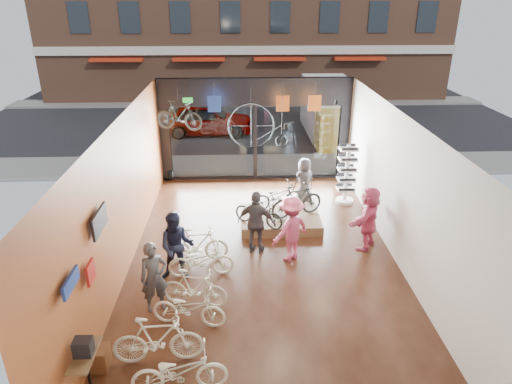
{
  "coord_description": "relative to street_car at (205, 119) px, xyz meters",
  "views": [
    {
      "loc": [
        -0.61,
        -10.34,
        6.53
      ],
      "look_at": [
        -0.15,
        1.4,
        1.4
      ],
      "focal_mm": 32.0,
      "sensor_mm": 36.0,
      "label": 1
    }
  ],
  "objects": [
    {
      "name": "hung_bike",
      "position": [
        -0.27,
        -7.8,
        2.13
      ],
      "size": [
        1.64,
        0.89,
        0.95
      ],
      "primitive_type": "imported",
      "rotation": [
        0.0,
        0.0,
        1.28
      ],
      "color": "black",
      "rests_on": "ceiling"
    },
    {
      "name": "customer_2",
      "position": [
        2.09,
        -11.49,
        0.1
      ],
      "size": [
        1.13,
        0.73,
        1.79
      ],
      "primitive_type": "imported",
      "rotation": [
        0.0,
        0.0,
        2.84
      ],
      "color": "#3F3F44",
      "rests_on": "ground_plane"
    },
    {
      "name": "street_car",
      "position": [
        0.0,
        0.0,
        0.0
      ],
      "size": [
        4.66,
        1.88,
        1.59
      ],
      "primitive_type": "imported",
      "rotation": [
        0.0,
        0.0,
        1.57
      ],
      "color": "gray",
      "rests_on": "street_road"
    },
    {
      "name": "ceiling",
      "position": [
        2.25,
        -12.0,
        3.03
      ],
      "size": [
        7.0,
        12.0,
        0.04
      ],
      "primitive_type": "cube",
      "color": "black",
      "rests_on": "ground"
    },
    {
      "name": "floor_bike_5",
      "position": [
        0.52,
        -11.9,
        -0.31
      ],
      "size": [
        1.62,
        0.54,
        0.96
      ],
      "primitive_type": "imported",
      "rotation": [
        0.0,
        0.0,
        1.62
      ],
      "color": "beige",
      "rests_on": "ground_plane"
    },
    {
      "name": "wall_merch",
      "position": [
        -1.13,
        -15.5,
        0.51
      ],
      "size": [
        0.4,
        2.4,
        2.6
      ],
      "primitive_type": null,
      "color": "navy",
      "rests_on": "wall_left"
    },
    {
      "name": "display_bike_right",
      "position": [
        2.83,
        -9.39,
        -0.08
      ],
      "size": [
        1.67,
        0.96,
        0.83
      ],
      "primitive_type": "imported",
      "rotation": [
        0.0,
        0.0,
        1.85
      ],
      "color": "black",
      "rests_on": "display_platform"
    },
    {
      "name": "sidewalk_far",
      "position": [
        2.25,
        7.0,
        -0.73
      ],
      "size": [
        30.0,
        2.0,
        0.12
      ],
      "primitive_type": "cube",
      "color": "slate",
      "rests_on": "ground"
    },
    {
      "name": "jersey_mid",
      "position": [
        3.18,
        -6.8,
        2.26
      ],
      "size": [
        0.45,
        0.03,
        0.55
      ],
      "primitive_type": "cube",
      "color": "#CC5919",
      "rests_on": "ceiling"
    },
    {
      "name": "penny_farthing",
      "position": [
        2.37,
        -7.8,
        1.71
      ],
      "size": [
        1.92,
        0.06,
        1.53
      ],
      "primitive_type": null,
      "color": "black",
      "rests_on": "ceiling"
    },
    {
      "name": "floor_bike_3",
      "position": [
        0.6,
        -13.79,
        -0.33
      ],
      "size": [
        1.59,
        0.74,
        0.92
      ],
      "primitive_type": "imported",
      "rotation": [
        0.0,
        0.0,
        1.36
      ],
      "color": "beige",
      "rests_on": "ground_plane"
    },
    {
      "name": "storefront",
      "position": [
        2.25,
        -6.0,
        1.11
      ],
      "size": [
        7.0,
        0.26,
        3.8
      ],
      "primitive_type": null,
      "color": "black",
      "rests_on": "ground"
    },
    {
      "name": "exit_sign",
      "position": [
        -0.15,
        -6.12,
        2.26
      ],
      "size": [
        0.35,
        0.06,
        0.18
      ],
      "primitive_type": "cube",
      "color": "#198C26",
      "rests_on": "storefront"
    },
    {
      "name": "floor_bike_1",
      "position": [
        0.06,
        -15.5,
        -0.27
      ],
      "size": [
        1.76,
        0.59,
        1.04
      ],
      "primitive_type": "imported",
      "rotation": [
        0.0,
        0.0,
        1.63
      ],
      "color": "beige",
      "rests_on": "ground_plane"
    },
    {
      "name": "customer_0",
      "position": [
        -0.26,
        -13.87,
        0.04
      ],
      "size": [
        0.71,
        0.58,
        1.66
      ],
      "primitive_type": "imported",
      "rotation": [
        0.0,
        0.0,
        0.35
      ],
      "color": "#3F3F44",
      "rests_on": "ground_plane"
    },
    {
      "name": "wall_right",
      "position": [
        5.77,
        -12.0,
        1.11
      ],
      "size": [
        0.04,
        12.0,
        3.8
      ],
      "primitive_type": "cube",
      "color": "beige",
      "rests_on": "ground"
    },
    {
      "name": "floor_bike_4",
      "position": [
        0.65,
        -12.58,
        -0.37
      ],
      "size": [
        1.67,
        0.7,
        0.85
      ],
      "primitive_type": "imported",
      "rotation": [
        0.0,
        0.0,
        1.65
      ],
      "color": "beige",
      "rests_on": "ground_plane"
    },
    {
      "name": "box_truck",
      "position": [
        6.16,
        -1.0,
        0.51
      ],
      "size": [
        2.21,
        6.62,
        2.61
      ],
      "primitive_type": null,
      "color": "silver",
      "rests_on": "street_road"
    },
    {
      "name": "ground_plane",
      "position": [
        2.25,
        -12.0,
        -0.81
      ],
      "size": [
        7.0,
        12.0,
        0.04
      ],
      "primitive_type": "cube",
      "color": "black",
      "rests_on": "ground"
    },
    {
      "name": "jersey_left",
      "position": [
        0.82,
        -6.8,
        2.26
      ],
      "size": [
        0.45,
        0.03,
        0.55
      ],
      "primitive_type": "cube",
      "color": "#1E3F99",
      "rests_on": "ceiling"
    },
    {
      "name": "customer_3",
      "position": [
        2.96,
        -11.91,
        0.11
      ],
      "size": [
        1.34,
        1.24,
        1.81
      ],
      "primitive_type": "imported",
      "rotation": [
        0.0,
        0.0,
        3.79
      ],
      "color": "#CC4C72",
      "rests_on": "ground_plane"
    },
    {
      "name": "floor_bike_0",
      "position": [
        0.54,
        -16.23,
        -0.35
      ],
      "size": [
        1.76,
        0.76,
        0.9
      ],
      "primitive_type": "imported",
      "rotation": [
        0.0,
        0.0,
        1.67
      ],
      "color": "beige",
      "rests_on": "ground_plane"
    },
    {
      "name": "wall_left",
      "position": [
        -1.27,
        -12.0,
        1.11
      ],
      "size": [
        0.04,
        12.0,
        3.8
      ],
      "primitive_type": "cube",
      "color": "#9B522A",
      "rests_on": "ground"
    },
    {
      "name": "sunglasses_rack",
      "position": [
        5.2,
        -8.38,
        0.22
      ],
      "size": [
        0.72,
        0.65,
        2.03
      ],
      "primitive_type": null,
      "rotation": [
        0.0,
        0.0,
        0.31
      ],
      "color": "white",
      "rests_on": "ground_plane"
    },
    {
      "name": "customer_5",
      "position": [
        5.16,
        -11.34,
        0.11
      ],
      "size": [
        1.4,
        1.68,
        1.81
      ],
      "primitive_type": "imported",
      "rotation": [
        0.0,
        0.0,
        4.1
      ],
      "color": "#CC4C72",
      "rests_on": "ground_plane"
    },
    {
      "name": "sidewalk_near",
      "position": [
        2.25,
        -4.8,
        -0.73
      ],
      "size": [
        30.0,
        2.4,
        0.12
      ],
      "primitive_type": "cube",
      "color": "slate",
      "rests_on": "ground"
    },
    {
      "name": "display_bike_left",
      "position": [
        2.19,
        -10.51,
        -0.09
      ],
      "size": [
        1.61,
        1.28,
        0.82
      ],
      "primitive_type": "imported",
      "rotation": [
        0.0,
        0.0,
        1.02
      ],
      "color": "black",
      "rests_on": "display_platform"
    },
    {
      "name": "jersey_right",
      "position": [
        4.29,
        -6.8,
        2.26
      ],
      "size": [
        0.45,
        0.03,
        0.55
      ],
      "primitive_type": "cube",
      "color": "#CC5919",
      "rests_on": "ceiling"
    },
    {
      "name": "display_bike_mid",
      "position": [
        3.36,
        -9.95,
        0.02
      ],
      "size": [
        1.76,
        1.11,
        1.03
      ],
      "primitive_type": "imported",
      "rotation": [
        0.0,
        0.0,
        1.97
      ],
      "color": "black",
      "rests_on": "display_platform"
    },
    {
      "name": "floor_bike_2",
      "position": [
        0.53,
        -14.43,
        -0.38
      ],
      "size": [
        1.67,
        0.85,
        0.84
      ],
      "primitive_type": "imported",
      "rotation": [
        0.0,
        0.0,
        1.38
      ],
      "color": "beige",
      "rests_on": "ground_plane"
    },
    {
      "name": "display_platform",
      "position": [
        2.88,
        -9.87,
        -0.64
      ],
      "size": [
        2.4,
        1.8,
        0.3
      ],
      "primitive_type": "cube",
      "color": "brown",
      "rests_on": "ground_plane"
    },
    {
      "name": "street_road",
      "position": [
        2.25,
        3.0,
        -0.8
      ],
      "size": [
        30.0,
        18.0,
        0.02
      ],
      "primitive_type": "cube",
      "color": "black",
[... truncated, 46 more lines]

